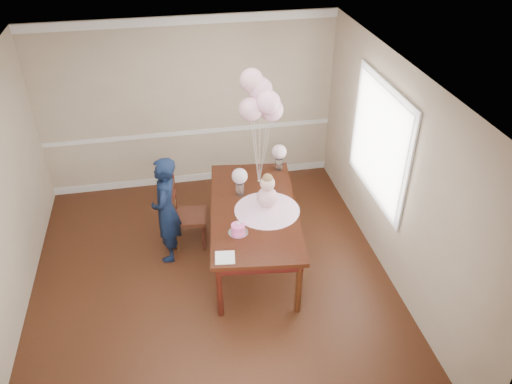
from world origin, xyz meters
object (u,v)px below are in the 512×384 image
object	(u,v)px
birthday_cake	(238,229)
dining_chair_seat	(190,216)
woman	(166,210)
dining_table_top	(254,210)

from	to	relation	value
birthday_cake	dining_chair_seat	xyz separation A→B (m)	(-0.52, 0.93, -0.43)
birthday_cake	woman	distance (m)	1.10
woman	birthday_cake	bearing A→B (deg)	59.95
dining_table_top	woman	bearing A→B (deg)	173.84
dining_chair_seat	woman	distance (m)	0.48
birthday_cake	woman	size ratio (longest dim) A/B	0.11
birthday_cake	woman	bearing A→B (deg)	138.86
dining_table_top	woman	xyz separation A→B (m)	(-1.10, 0.26, -0.04)
dining_table_top	dining_chair_seat	size ratio (longest dim) A/B	4.96
dining_table_top	woman	size ratio (longest dim) A/B	1.45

